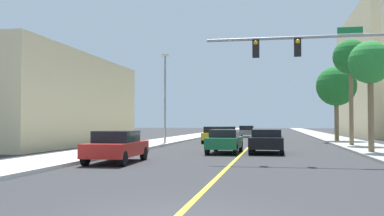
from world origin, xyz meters
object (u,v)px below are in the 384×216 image
at_px(palm_near, 370,64).
at_px(car_red, 117,146).
at_px(street_lamp, 165,93).
at_px(car_green, 225,141).
at_px(car_silver, 228,132).
at_px(car_yellow, 214,135).
at_px(palm_far, 336,86).
at_px(traffic_signal_mast, 331,63).
at_px(car_gray, 247,131).
at_px(palm_mid, 351,58).
at_px(car_black, 267,141).

relative_size(palm_near, car_red, 1.49).
height_order(street_lamp, car_green, street_lamp).
xyz_separation_m(palm_near, car_silver, (-10.53, 22.91, -4.44)).
height_order(car_yellow, car_red, car_yellow).
relative_size(palm_near, car_yellow, 1.60).
distance_m(palm_far, car_green, 18.54).
bearing_deg(street_lamp, traffic_signal_mast, -51.18).
relative_size(car_green, car_red, 1.06).
bearing_deg(car_red, car_gray, -97.21).
relative_size(traffic_signal_mast, car_yellow, 2.08).
xyz_separation_m(traffic_signal_mast, car_red, (-9.53, -1.72, -3.77)).
bearing_deg(car_green, palm_far, 62.28).
relative_size(car_red, car_gray, 0.97).
xyz_separation_m(palm_far, car_gray, (-9.02, 13.24, -4.41)).
bearing_deg(palm_mid, car_black, -128.38).
distance_m(palm_mid, car_yellow, 12.93).
bearing_deg(car_red, car_black, -132.59).
xyz_separation_m(car_silver, car_black, (4.68, -22.91, 0.02)).
bearing_deg(car_gray, car_green, -86.92).
distance_m(street_lamp, palm_near, 16.50).
distance_m(street_lamp, car_black, 12.31).
height_order(car_green, car_yellow, car_yellow).
relative_size(traffic_signal_mast, palm_mid, 1.04).
xyz_separation_m(traffic_signal_mast, car_yellow, (-7.71, 17.44, -3.76)).
xyz_separation_m(car_red, car_black, (6.55, 7.50, -0.01)).
bearing_deg(car_red, car_yellow, -96.91).
relative_size(car_yellow, car_gray, 0.90).
xyz_separation_m(traffic_signal_mast, car_green, (-5.42, 5.32, -3.78)).
height_order(car_yellow, car_black, car_yellow).
relative_size(palm_mid, car_silver, 1.88).
bearing_deg(car_green, car_gray, 91.54).
relative_size(car_green, car_silver, 1.08).
bearing_deg(palm_near, palm_mid, 88.19).
distance_m(traffic_signal_mast, car_black, 7.52).
bearing_deg(car_black, street_lamp, 135.63).
distance_m(traffic_signal_mast, car_red, 10.39).
height_order(car_silver, car_black, car_black).
height_order(traffic_signal_mast, palm_near, palm_near).
bearing_deg(street_lamp, car_black, -44.87).
bearing_deg(car_black, car_red, -130.62).
relative_size(palm_near, palm_far, 0.92).
bearing_deg(car_gray, car_red, -93.59).
distance_m(traffic_signal_mast, car_green, 8.48).
bearing_deg(palm_mid, traffic_signal_mast, -103.01).
bearing_deg(street_lamp, palm_far, 26.01).
distance_m(car_yellow, car_silver, 11.25).
height_order(traffic_signal_mast, palm_mid, palm_mid).
relative_size(palm_mid, palm_far, 1.15).
height_order(palm_far, car_black, palm_far).
bearing_deg(car_gray, palm_far, -53.58).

